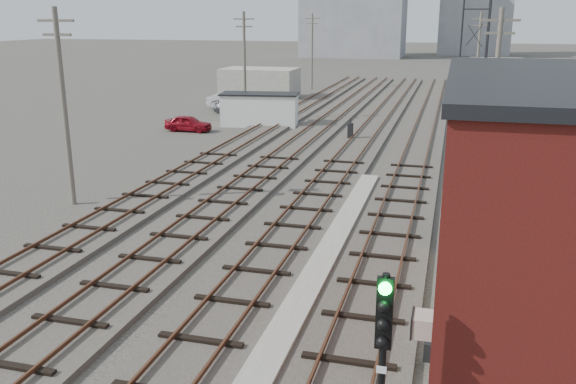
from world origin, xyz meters
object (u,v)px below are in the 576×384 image
at_px(car_red, 188,123).
at_px(car_grey, 233,108).
at_px(signal_mast, 382,369).
at_px(switch_stand, 350,131).
at_px(site_trailer, 260,109).
at_px(car_silver, 232,101).

height_order(car_red, car_grey, car_red).
xyz_separation_m(signal_mast, switch_stand, (-6.12, 33.40, -1.96)).
distance_m(site_trailer, car_grey, 6.68).
distance_m(signal_mast, car_grey, 46.77).
height_order(switch_stand, car_red, switch_stand).
bearing_deg(signal_mast, car_grey, 113.35).
relative_size(switch_stand, site_trailer, 0.22).
distance_m(switch_stand, car_grey, 15.62).
height_order(site_trailer, car_silver, site_trailer).
height_order(signal_mast, car_grey, signal_mast).
bearing_deg(car_silver, signal_mast, -142.01).
relative_size(site_trailer, car_red, 1.81).
relative_size(site_trailer, car_grey, 1.63).
distance_m(signal_mast, car_red, 38.73).
bearing_deg(car_grey, site_trailer, -124.84).
relative_size(switch_stand, car_grey, 0.37).
bearing_deg(switch_stand, car_silver, 145.22).
height_order(site_trailer, car_grey, site_trailer).
bearing_deg(car_silver, car_grey, -141.90).
xyz_separation_m(car_silver, car_grey, (1.10, -2.53, -0.21)).
height_order(switch_stand, site_trailer, site_trailer).
relative_size(signal_mast, car_grey, 1.10).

